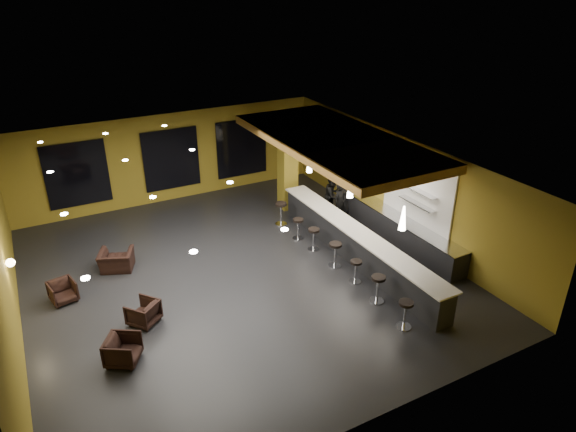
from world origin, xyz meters
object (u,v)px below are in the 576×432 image
armchair_b (143,312)px  bar_stool_0 (405,311)px  bar_counter (356,246)px  staff_c (345,195)px  bar_stool_6 (281,211)px  armchair_c (63,292)px  bar_stool_1 (378,286)px  staff_a (340,202)px  pendant_0 (403,218)px  column (288,165)px  bar_stool_4 (314,236)px  armchair_d (117,260)px  bar_stool_2 (356,268)px  pendant_1 (350,187)px  armchair_a (123,350)px  bar_stool_5 (298,226)px  bar_stool_3 (335,252)px  pendant_2 (309,163)px  staff_b (333,195)px  prep_counter (396,228)px

armchair_b → bar_stool_0: (5.90, -3.38, 0.18)m
bar_stool_0 → bar_counter: bearing=75.6°
staff_c → bar_stool_6: 2.56m
armchair_c → bar_stool_1: (7.71, -4.16, 0.21)m
staff_a → staff_c: size_ratio=0.99×
bar_counter → staff_a: bearing=67.3°
pendant_0 → armchair_b: pendant_0 is taller
column → armchair_c: column is taller
bar_stool_1 → bar_stool_4: 3.38m
bar_stool_0 → armchair_d: bearing=132.8°
bar_stool_0 → bar_stool_2: bearing=86.8°
bar_stool_4 → armchair_d: bearing=163.4°
column → pendant_1: (0.00, -4.10, 0.60)m
armchair_a → armchair_b: armchair_a is taller
staff_c → armchair_b: (-8.38, -3.09, -0.45)m
bar_stool_5 → bar_stool_6: 1.27m
bar_stool_6 → pendant_1: bearing=-72.2°
bar_stool_0 → bar_stool_4: bearing=89.5°
bar_stool_4 → bar_stool_3: bearing=-87.9°
bar_counter → column: (0.00, 4.60, 1.25)m
armchair_a → pendant_0: bearing=-63.3°
pendant_1 → bar_stool_5: size_ratio=0.93×
bar_counter → armchair_d: (-6.84, 3.01, -0.18)m
pendant_2 → armchair_c: bearing=-173.3°
armchair_d → pendant_0: bearing=166.6°
column → staff_b: bearing=-51.7°
bar_stool_0 → bar_stool_4: 4.65m
staff_c → bar_stool_1: size_ratio=1.90×
bar_counter → bar_stool_5: bearing=113.6°
bar_stool_1 → bar_counter: bearing=69.8°
pendant_2 → armchair_b: bearing=-155.8°
column → bar_stool_4: (-0.84, -3.38, -1.26)m
column → bar_stool_3: 4.84m
bar_counter → bar_stool_3: 0.80m
staff_b → bar_stool_4: 2.79m
bar_counter → bar_stool_2: bar_counter is taller
bar_stool_3 → armchair_d: bearing=153.4°
column → armchair_a: bearing=-142.0°
pendant_0 → prep_counter: bearing=51.3°
pendant_2 → staff_a: 1.96m
staff_b → bar_stool_5: bearing=-177.9°
bar_counter → staff_a: staff_a is taller
pendant_0 → bar_stool_0: (-0.88, -1.43, -1.84)m
column → bar_stool_6: (-0.93, -1.22, -1.20)m
pendant_1 → bar_stool_3: (-0.80, -0.51, -1.83)m
pendant_1 → staff_c: size_ratio=0.45×
pendant_1 → armchair_c: pendant_1 is taller
staff_a → armchair_c: size_ratio=2.22×
bar_counter → bar_stool_3: size_ratio=9.89×
bar_stool_5 → armchair_a: bearing=-152.7°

